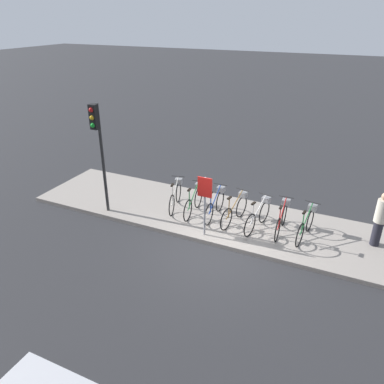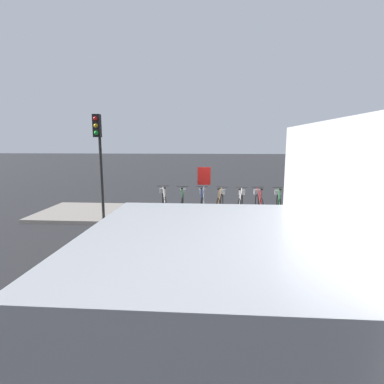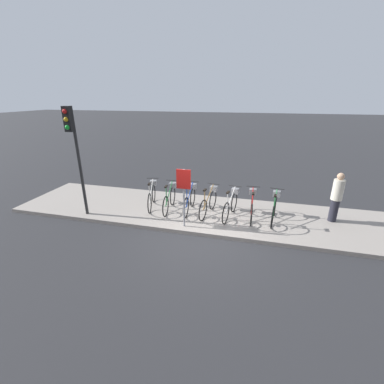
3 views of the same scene
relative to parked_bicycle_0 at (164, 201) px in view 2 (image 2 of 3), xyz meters
name	(u,v)px [view 2 (image 2 of 3)]	position (x,y,z in m)	size (l,w,h in m)	color
ground_plane	(220,227)	(2.15, -1.52, -0.58)	(120.00, 120.00, 0.00)	#2D2D30
sidewalk	(219,214)	(2.15, 0.03, -0.52)	(14.15, 3.09, 0.12)	#9E9389
parked_bicycle_0	(164,201)	(0.00, 0.00, 0.00)	(0.57, 1.68, 1.05)	black
parked_bicycle_1	(182,201)	(0.73, -0.08, 0.00)	(0.46, 1.72, 1.05)	black
parked_bicycle_2	(202,201)	(1.47, -0.02, 0.00)	(0.46, 1.72, 1.05)	black
parked_bicycle_3	(220,202)	(2.17, -0.09, 0.00)	(0.47, 1.70, 1.05)	black
parked_bicycle_4	(241,202)	(2.93, -0.13, 0.00)	(0.49, 1.70, 1.05)	black
parked_bicycle_5	(259,202)	(3.62, -0.04, 0.00)	(0.46, 1.72, 1.05)	black
parked_bicycle_6	(278,203)	(4.35, -0.06, 0.00)	(0.46, 1.71, 1.05)	black
pedestrian	(327,191)	(6.24, 0.36, 0.41)	(0.34, 0.34, 1.65)	#23232D
traffic_light	(99,145)	(-1.99, -1.28, 2.14)	(0.24, 0.40, 3.62)	#2D2D2D
sign_post	(204,185)	(1.58, -1.23, 0.83)	(0.44, 0.07, 1.88)	#99999E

